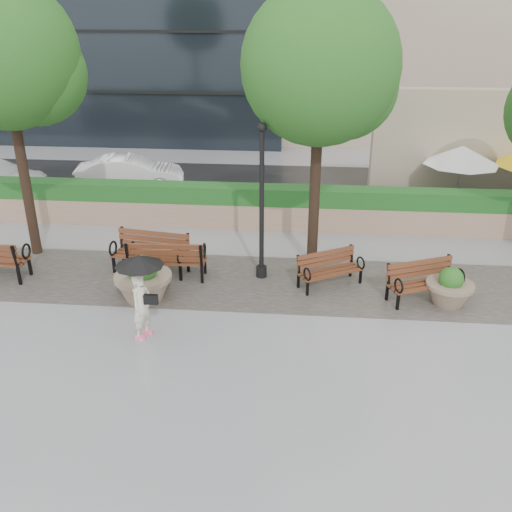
# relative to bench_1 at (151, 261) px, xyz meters

# --- Properties ---
(ground) EXTENTS (100.00, 100.00, 0.00)m
(ground) POSITION_rel_bench_1_xyz_m (1.80, -3.36, -0.32)
(ground) COLOR gray
(ground) RESTS_ON ground
(cobble_strip) EXTENTS (28.00, 3.20, 0.01)m
(cobble_strip) POSITION_rel_bench_1_xyz_m (1.80, -0.36, -0.32)
(cobble_strip) COLOR #383330
(cobble_strip) RESTS_ON ground
(hedge_wall) EXTENTS (24.00, 0.80, 1.35)m
(hedge_wall) POSITION_rel_bench_1_xyz_m (1.80, 3.64, 0.34)
(hedge_wall) COLOR #9F7F66
(hedge_wall) RESTS_ON ground
(asphalt_street) EXTENTS (40.00, 7.00, 0.00)m
(asphalt_street) POSITION_rel_bench_1_xyz_m (1.80, 7.64, -0.32)
(asphalt_street) COLOR black
(asphalt_street) RESTS_ON ground
(bench_1) EXTENTS (2.10, 1.11, 1.08)m
(bench_1) POSITION_rel_bench_1_xyz_m (0.00, 0.00, 0.00)
(bench_1) COLOR brown
(bench_1) RESTS_ON ground
(bench_2) EXTENTS (2.04, 0.87, 1.08)m
(bench_2) POSITION_rel_bench_1_xyz_m (0.51, -0.29, -0.00)
(bench_2) COLOR brown
(bench_2) RESTS_ON ground
(bench_3) EXTENTS (1.75, 1.40, 0.89)m
(bench_3) POSITION_rel_bench_1_xyz_m (4.74, -0.37, -0.06)
(bench_3) COLOR brown
(bench_3) RESTS_ON ground
(bench_4) EXTENTS (1.90, 1.36, 0.96)m
(bench_4) POSITION_rel_bench_1_xyz_m (6.99, -0.92, -0.04)
(bench_4) COLOR brown
(bench_4) RESTS_ON ground
(planter_left) EXTENTS (1.39, 1.39, 1.16)m
(planter_left) POSITION_rel_bench_1_xyz_m (0.22, -1.53, 0.13)
(planter_left) COLOR #7F6B56
(planter_left) RESTS_ON ground
(planter_right) EXTENTS (1.13, 1.13, 0.95)m
(planter_right) POSITION_rel_bench_1_xyz_m (7.57, -1.06, 0.05)
(planter_right) COLOR #7F6B56
(planter_right) RESTS_ON ground
(lamppost) EXTENTS (0.28, 0.28, 4.07)m
(lamppost) POSITION_rel_bench_1_xyz_m (2.97, -0.01, 1.47)
(lamppost) COLOR black
(lamppost) RESTS_ON ground
(tree_0) EXTENTS (3.84, 3.81, 7.37)m
(tree_0) POSITION_rel_bench_1_xyz_m (-3.49, 1.04, 5.00)
(tree_0) COLOR black
(tree_0) RESTS_ON ground
(tree_1) EXTENTS (3.89, 3.87, 7.21)m
(tree_1) POSITION_rel_bench_1_xyz_m (4.44, 0.94, 4.81)
(tree_1) COLOR black
(tree_1) RESTS_ON ground
(patio_umb_white) EXTENTS (2.50, 2.50, 2.30)m
(patio_umb_white) POSITION_rel_bench_1_xyz_m (9.16, 5.57, 1.67)
(patio_umb_white) COLOR black
(patio_umb_white) RESTS_ON ground
(car_right) EXTENTS (4.19, 2.07, 1.32)m
(car_right) POSITION_rel_bench_1_xyz_m (-2.66, 7.07, 0.34)
(car_right) COLOR white
(car_right) RESTS_ON ground
(pedestrian) EXTENTS (1.03, 1.03, 1.90)m
(pedestrian) POSITION_rel_bench_1_xyz_m (0.67, -3.15, 0.84)
(pedestrian) COLOR beige
(pedestrian) RESTS_ON ground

